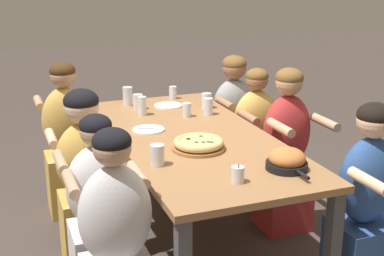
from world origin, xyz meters
TOP-DOWN VIEW (x-y plane):
  - ground_plane at (0.00, 0.00)m, footprint 18.00×18.00m
  - dining_table at (0.00, 0.00)m, footprint 2.14×0.97m
  - pizza_board_main at (0.27, -0.06)m, footprint 0.33×0.33m
  - skillet_bowl at (0.74, 0.28)m, footprint 0.34×0.23m
  - empty_plate_a at (-0.75, 0.08)m, footprint 0.22×0.22m
  - empty_plate_b at (-0.20, -0.24)m, footprint 0.22×0.22m
  - cocktail_glass_blue at (0.82, -0.06)m, footprint 0.07×0.07m
  - drinking_glass_a at (0.44, -0.37)m, footprint 0.08×0.08m
  - drinking_glass_b at (-0.59, 0.34)m, footprint 0.08×0.08m
  - drinking_glass_c at (-0.97, 0.20)m, footprint 0.06×0.06m
  - drinking_glass_d at (-0.42, 0.29)m, footprint 0.07×0.07m
  - drinking_glass_e at (-0.75, -0.16)m, footprint 0.08×0.08m
  - drinking_glass_f at (-0.58, -0.18)m, footprint 0.07×0.07m
  - drinking_glass_g at (-0.90, -0.21)m, footprint 0.08×0.08m
  - drinking_glass_h at (-0.42, 0.12)m, footprint 0.06×0.06m
  - diner_far_midleft at (-0.46, 0.71)m, footprint 0.51×0.40m
  - diner_near_center at (-0.02, -0.71)m, footprint 0.51×0.40m
  - diner_far_right at (0.91, 0.71)m, footprint 0.51×0.40m
  - diner_near_right at (0.83, -0.71)m, footprint 0.51×0.40m
  - diner_far_center at (0.02, 0.71)m, footprint 0.51×0.40m
  - diner_near_left at (-0.82, -0.71)m, footprint 0.51×0.40m
  - diner_near_midright at (0.43, -0.71)m, footprint 0.51×0.40m
  - diner_far_left at (-0.87, 0.71)m, footprint 0.51×0.40m

SIDE VIEW (x-z plane):
  - ground_plane at x=0.00m, z-range 0.00..0.00m
  - diner_far_midleft at x=-0.46m, z-range -0.06..1.05m
  - diner_near_midright at x=0.43m, z-range -0.06..1.07m
  - diner_far_left at x=-0.87m, z-range -0.04..1.10m
  - diner_near_right at x=0.83m, z-range -0.05..1.11m
  - diner_far_right at x=0.91m, z-range -0.05..1.12m
  - diner_near_left at x=-0.82m, z-range -0.05..1.13m
  - diner_near_center at x=-0.02m, z-range -0.04..1.13m
  - diner_far_center at x=0.02m, z-range -0.05..1.15m
  - dining_table at x=0.00m, z-range 0.32..1.11m
  - empty_plate_a at x=-0.75m, z-range 0.79..0.81m
  - empty_plate_b at x=-0.20m, z-range 0.79..0.81m
  - pizza_board_main at x=0.27m, z-range 0.80..0.86m
  - cocktail_glass_blue at x=0.82m, z-range 0.78..0.89m
  - drinking_glass_c at x=-0.97m, z-range 0.79..0.89m
  - drinking_glass_h at x=-0.42m, z-range 0.79..0.89m
  - drinking_glass_e at x=-0.75m, z-range 0.79..0.90m
  - skillet_bowl at x=0.74m, z-range 0.78..0.91m
  - drinking_glass_a at x=0.44m, z-range 0.79..0.91m
  - drinking_glass_d at x=-0.42m, z-range 0.79..0.91m
  - drinking_glass_b at x=-0.59m, z-range 0.79..0.91m
  - drinking_glass_g at x=-0.90m, z-range 0.78..0.93m
  - drinking_glass_f at x=-0.58m, z-range 0.79..0.94m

